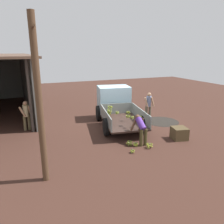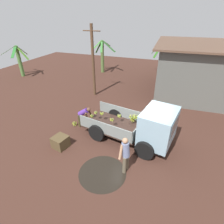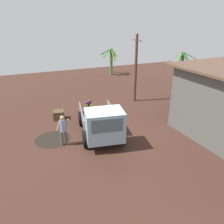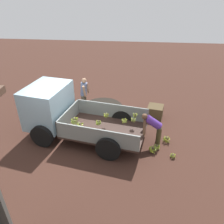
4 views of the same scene
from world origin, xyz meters
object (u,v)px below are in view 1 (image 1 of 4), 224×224
object	(u,v)px
person_worker_loading	(141,128)
banana_bunch_on_ground_2	(133,151)
utility_pole	(39,101)
banana_bunch_on_ground_3	(149,145)
wooden_crate_0	(179,133)
person_bystander_near_shed	(26,114)
person_foreground_visitor	(149,104)
cargo_truck	(115,103)
banana_bunch_on_ground_0	(136,144)
banana_bunch_on_ground_1	(129,143)

from	to	relation	value
person_worker_loading	banana_bunch_on_ground_2	distance (m)	1.23
utility_pole	banana_bunch_on_ground_3	size ratio (longest dim) A/B	17.04
wooden_crate_0	utility_pole	bearing A→B (deg)	99.88
person_bystander_near_shed	person_foreground_visitor	bearing A→B (deg)	77.38
person_bystander_near_shed	banana_bunch_on_ground_3	bearing A→B (deg)	40.64
utility_pole	banana_bunch_on_ground_2	size ratio (longest dim) A/B	24.59
cargo_truck	banana_bunch_on_ground_0	xyz separation A→B (m)	(-3.79, 0.66, -0.93)
person_bystander_near_shed	banana_bunch_on_ground_2	xyz separation A→B (m)	(-4.49, -3.87, -0.78)
person_foreground_visitor	banana_bunch_on_ground_0	xyz separation A→B (m)	(-3.26, 2.64, -0.81)
cargo_truck	banana_bunch_on_ground_0	distance (m)	3.96
banana_bunch_on_ground_0	banana_bunch_on_ground_1	size ratio (longest dim) A/B	0.77
banana_bunch_on_ground_0	banana_bunch_on_ground_2	bearing A→B (deg)	140.59
banana_bunch_on_ground_0	wooden_crate_0	distance (m)	2.30
person_worker_loading	person_bystander_near_shed	world-z (taller)	person_bystander_near_shed
person_foreground_visitor	banana_bunch_on_ground_3	bearing A→B (deg)	-20.95
cargo_truck	banana_bunch_on_ground_1	distance (m)	3.83
person_bystander_near_shed	banana_bunch_on_ground_3	xyz separation A→B (m)	(-4.37, -4.75, -0.74)
banana_bunch_on_ground_2	banana_bunch_on_ground_0	bearing A→B (deg)	-39.41
cargo_truck	banana_bunch_on_ground_2	distance (m)	4.54
person_foreground_visitor	wooden_crate_0	world-z (taller)	person_foreground_visitor
banana_bunch_on_ground_1	wooden_crate_0	xyz separation A→B (m)	(-0.23, -2.51, 0.15)
utility_pole	cargo_truck	bearing A→B (deg)	-42.90
cargo_truck	wooden_crate_0	world-z (taller)	cargo_truck
cargo_truck	person_worker_loading	bearing A→B (deg)	-174.65
banana_bunch_on_ground_3	person_worker_loading	bearing A→B (deg)	11.88
cargo_truck	wooden_crate_0	xyz separation A→B (m)	(-3.85, -1.64, -0.75)
cargo_truck	wooden_crate_0	distance (m)	4.25
utility_pole	person_worker_loading	world-z (taller)	utility_pole
person_worker_loading	person_bystander_near_shed	bearing A→B (deg)	49.96
person_worker_loading	banana_bunch_on_ground_0	size ratio (longest dim) A/B	5.21
person_worker_loading	banana_bunch_on_ground_1	world-z (taller)	person_worker_loading
person_foreground_visitor	banana_bunch_on_ground_3	size ratio (longest dim) A/B	5.48
banana_bunch_on_ground_1	utility_pole	bearing A→B (deg)	109.52
person_worker_loading	banana_bunch_on_ground_3	xyz separation A→B (m)	(-0.57, -0.12, -0.62)
person_foreground_visitor	wooden_crate_0	distance (m)	3.40
person_worker_loading	banana_bunch_on_ground_1	bearing A→B (deg)	90.01
person_bystander_near_shed	banana_bunch_on_ground_2	bearing A→B (deg)	33.95
banana_bunch_on_ground_0	banana_bunch_on_ground_2	world-z (taller)	banana_bunch_on_ground_0
person_bystander_near_shed	banana_bunch_on_ground_3	distance (m)	6.50
banana_bunch_on_ground_2	wooden_crate_0	size ratio (longest dim) A/B	0.31
banana_bunch_on_ground_2	person_worker_loading	bearing A→B (deg)	-47.79
person_bystander_near_shed	wooden_crate_0	world-z (taller)	person_bystander_near_shed
person_worker_loading	cargo_truck	bearing A→B (deg)	-5.78
banana_bunch_on_ground_2	utility_pole	bearing A→B (deg)	100.17
person_bystander_near_shed	banana_bunch_on_ground_2	world-z (taller)	person_bystander_near_shed
banana_bunch_on_ground_1	wooden_crate_0	distance (m)	2.53
banana_bunch_on_ground_0	banana_bunch_on_ground_1	xyz separation A→B (m)	(0.17, 0.22, 0.03)
person_foreground_visitor	person_worker_loading	xyz separation A→B (m)	(-3.09, 2.30, -0.15)
person_foreground_visitor	person_worker_loading	distance (m)	3.86
cargo_truck	person_worker_loading	size ratio (longest dim) A/B	3.74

